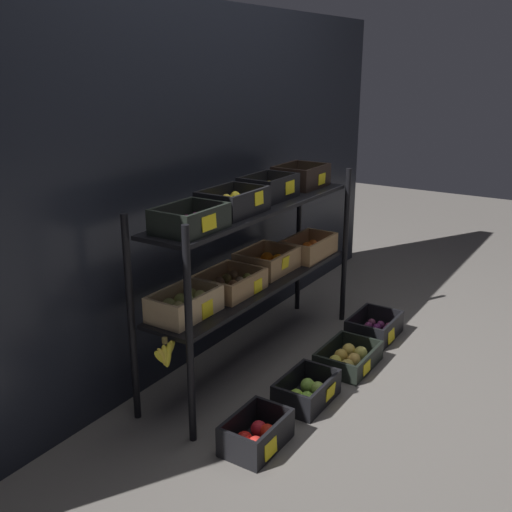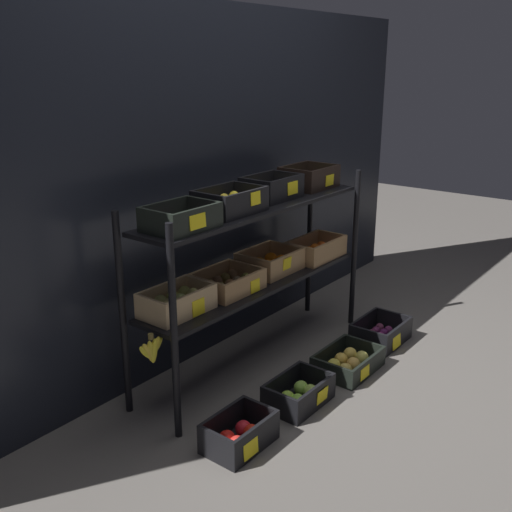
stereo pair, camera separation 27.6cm
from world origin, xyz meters
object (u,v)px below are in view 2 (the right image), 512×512
(display_rack, at_px, (253,244))
(crate_ground_plum, at_px, (381,334))
(crate_ground_apple_red, at_px, (240,435))
(crate_ground_apple_green, at_px, (299,394))
(crate_ground_apple_gold, at_px, (348,362))

(display_rack, height_order, crate_ground_plum, display_rack)
(crate_ground_apple_red, xyz_separation_m, crate_ground_apple_green, (0.43, -0.01, -0.00))
(crate_ground_apple_red, relative_size, crate_ground_plum, 0.91)
(display_rack, xyz_separation_m, crate_ground_plum, (0.64, -0.44, -0.62))
(crate_ground_apple_red, height_order, crate_ground_apple_green, crate_ground_apple_red)
(crate_ground_apple_green, distance_m, crate_ground_plum, 0.85)
(display_rack, distance_m, crate_ground_plum, 1.00)
(crate_ground_apple_gold, height_order, crate_ground_plum, crate_ground_plum)
(crate_ground_apple_gold, relative_size, crate_ground_plum, 1.07)
(crate_ground_plum, bearing_deg, crate_ground_apple_green, -179.87)
(display_rack, distance_m, crate_ground_apple_red, 0.99)
(crate_ground_apple_red, xyz_separation_m, crate_ground_apple_gold, (0.87, -0.03, -0.01))
(display_rack, xyz_separation_m, crate_ground_apple_green, (-0.21, -0.45, -0.62))
(crate_ground_apple_red, distance_m, crate_ground_plum, 1.28)
(crate_ground_apple_green, bearing_deg, crate_ground_plum, 0.13)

